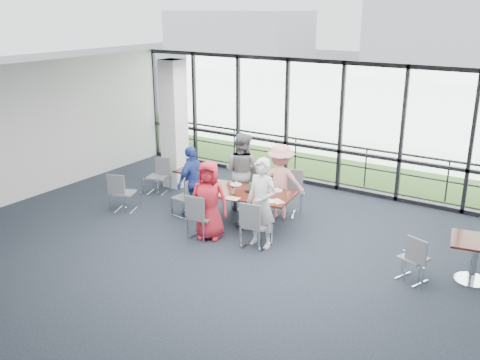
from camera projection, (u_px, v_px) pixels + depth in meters
The scene contains 40 objects.
floor at pixel (225, 267), 9.55m from camera, with size 12.00×10.00×0.02m, color black.
ceiling at pixel (223, 87), 8.54m from camera, with size 12.00×10.00×0.04m, color silver.
wall_left at pixel (8, 136), 12.15m from camera, with size 0.10×10.00×3.20m, color silver.
curtain_wall_back at pixel (341, 127), 13.02m from camera, with size 12.00×0.10×3.20m, color white.
structural_column at pixel (174, 125), 13.29m from camera, with size 0.50×0.50×3.20m, color white.
apron at pixel (398, 148), 17.51m from camera, with size 80.00×70.00×0.02m, color slate.
grass_strip at pixel (377, 161), 15.91m from camera, with size 80.00×5.00×0.01m, color #345922.
hangar_aux at pixel (239, 38), 40.53m from camera, with size 10.00×6.00×4.00m, color silver.
guard_rail at pixel (347, 165), 13.84m from camera, with size 0.06×0.06×12.00m, color #2D2D33.
main_table at pixel (248, 198), 11.11m from camera, with size 2.01×1.29×0.75m.
side_table_left at pixel (195, 175), 12.62m from camera, with size 0.79×0.79×0.75m.
side_table_right at pixel (476, 247), 8.85m from camera, with size 0.93×0.93×0.75m.
diner_near_left at pixel (209, 200), 10.49m from camera, with size 0.78×0.51×1.59m, color red.
diner_near_right at pixel (262, 203), 10.10m from camera, with size 0.64×0.47×1.75m, color silver.
diner_far_left at pixel (242, 172), 11.94m from camera, with size 0.87×0.54×1.79m, color slate.
diner_far_right at pixel (280, 182), 11.50m from camera, with size 1.06×0.55×1.64m, color pink.
diner_end at pixel (192, 181), 11.61m from camera, with size 0.93×0.51×1.58m, color #283E95.
chair_main_nl at pixel (202, 217), 10.58m from camera, with size 0.44×0.44×0.90m, color slate, non-canonical shape.
chair_main_nr at pixel (257, 225), 10.17m from camera, with size 0.44×0.44×0.91m, color slate, non-canonical shape.
chair_main_fl at pixel (248, 190), 12.06m from camera, with size 0.46×0.46×0.94m, color slate, non-canonical shape.
chair_main_fr at pixel (285, 194), 11.73m from camera, with size 0.48×0.48×0.99m, color slate, non-canonical shape.
chair_main_end at pixel (184, 198), 11.71m from camera, with size 0.41×0.41×0.84m, color slate, non-canonical shape.
chair_spare_la at pixel (125, 193), 11.97m from camera, with size 0.42×0.42×0.86m, color slate, non-canonical shape.
chair_spare_lb at pixel (157, 177), 13.07m from camera, with size 0.42×0.42×0.87m, color slate, non-canonical shape.
chair_spare_r at pixel (414, 258), 8.93m from camera, with size 0.41×0.41×0.83m, color slate, non-canonical shape.
plate_nl at pixel (218, 194), 10.95m from camera, with size 0.26×0.26×0.01m, color white.
plate_nr at pixel (268, 201), 10.54m from camera, with size 0.24×0.24×0.01m, color white.
plate_fl at pixel (236, 184), 11.52m from camera, with size 0.25×0.25×0.01m, color white.
plate_fr at pixel (277, 190), 11.15m from camera, with size 0.24×0.24×0.01m, color white.
plate_end at pixel (216, 187), 11.35m from camera, with size 0.28×0.28×0.01m, color white.
tumbler_a at pixel (233, 191), 10.90m from camera, with size 0.08×0.08×0.15m, color white.
tumbler_b at pixel (257, 193), 10.81m from camera, with size 0.08×0.08×0.15m, color white.
tumbler_c at pixel (256, 187), 11.18m from camera, with size 0.07×0.07×0.15m, color white.
tumbler_d at pixel (214, 187), 11.15m from camera, with size 0.07×0.07×0.15m, color white.
menu_a at pixel (232, 198), 10.71m from camera, with size 0.29×0.21×0.00m, color silver.
menu_b at pixel (277, 201), 10.55m from camera, with size 0.28×0.20×0.00m, color silver.
menu_c at pixel (261, 187), 11.39m from camera, with size 0.32×0.22×0.00m, color silver.
condiment_caddy at pixel (248, 191), 11.05m from camera, with size 0.10×0.07×0.04m, color black.
ketchup_bottle at pixel (251, 188), 11.07m from camera, with size 0.06×0.06×0.18m, color #9A1407.
green_bottle at pixel (251, 187), 11.05m from camera, with size 0.05×0.05×0.20m, color #257827.
Camera 1 is at (4.90, -7.05, 4.46)m, focal length 40.00 mm.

